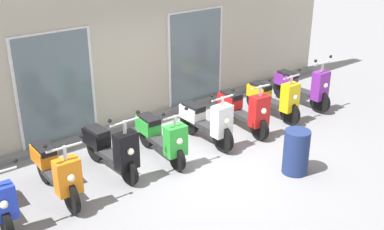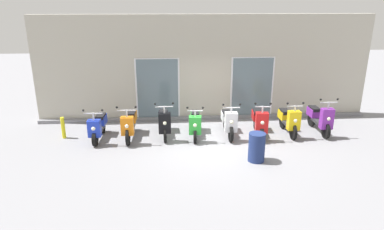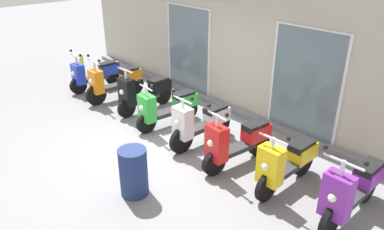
{
  "view_description": "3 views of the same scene",
  "coord_description": "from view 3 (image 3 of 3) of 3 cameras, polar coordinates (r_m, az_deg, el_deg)",
  "views": [
    {
      "loc": [
        -5.05,
        -5.76,
        4.24
      ],
      "look_at": [
        0.21,
        0.74,
        0.69
      ],
      "focal_mm": 44.02,
      "sensor_mm": 36.0,
      "label": 1
    },
    {
      "loc": [
        -1.39,
        -9.7,
        4.25
      ],
      "look_at": [
        -0.63,
        0.56,
        0.8
      ],
      "focal_mm": 32.23,
      "sensor_mm": 36.0,
      "label": 2
    },
    {
      "loc": [
        5.31,
        -3.85,
        3.75
      ],
      "look_at": [
        0.71,
        0.37,
        0.81
      ],
      "focal_mm": 34.68,
      "sensor_mm": 36.0,
      "label": 3
    }
  ],
  "objects": [
    {
      "name": "scooter_green",
      "position": [
        8.12,
        -3.81,
        1.26
      ],
      "size": [
        0.54,
        1.59,
        1.17
      ],
      "color": "black",
      "rests_on": "ground_plane"
    },
    {
      "name": "scooter_white",
      "position": [
        7.35,
        1.3,
        -1.17
      ],
      "size": [
        0.59,
        1.59,
        1.24
      ],
      "color": "black",
      "rests_on": "ground_plane"
    },
    {
      "name": "ground_plane",
      "position": [
        7.56,
        -5.72,
        -4.68
      ],
      "size": [
        40.0,
        40.0,
        0.0
      ],
      "primitive_type": "plane",
      "color": "gray"
    },
    {
      "name": "scooter_purple",
      "position": [
        5.9,
        23.41,
        -10.52
      ],
      "size": [
        0.62,
        1.67,
        1.32
      ],
      "color": "black",
      "rests_on": "ground_plane"
    },
    {
      "name": "trash_bin",
      "position": [
        6.06,
        -8.98,
        -8.65
      ],
      "size": [
        0.46,
        0.46,
        0.81
      ],
      "primitive_type": "cylinder",
      "color": "navy",
      "rests_on": "ground_plane"
    },
    {
      "name": "scooter_red",
      "position": [
        6.72,
        6.89,
        -4.13
      ],
      "size": [
        0.54,
        1.58,
        1.27
      ],
      "color": "black",
      "rests_on": "ground_plane"
    },
    {
      "name": "storefront_facade",
      "position": [
        8.6,
        8.17,
        12.08
      ],
      "size": [
        12.12,
        0.5,
        3.78
      ],
      "color": "#B2AD9E",
      "rests_on": "ground_plane"
    },
    {
      "name": "scooter_orange",
      "position": [
        9.7,
        -11.81,
        5.09
      ],
      "size": [
        0.63,
        1.66,
        1.24
      ],
      "color": "black",
      "rests_on": "ground_plane"
    },
    {
      "name": "scooter_yellow",
      "position": [
        6.26,
        14.33,
        -7.07
      ],
      "size": [
        0.57,
        1.56,
        1.23
      ],
      "color": "black",
      "rests_on": "ground_plane"
    },
    {
      "name": "curb_bollard",
      "position": [
        11.63,
        -16.56,
        7.18
      ],
      "size": [
        0.12,
        0.12,
        0.7
      ],
      "primitive_type": "cylinder",
      "color": "yellow",
      "rests_on": "ground_plane"
    },
    {
      "name": "scooter_black",
      "position": [
        8.9,
        -7.43,
        3.57
      ],
      "size": [
        0.62,
        1.59,
        1.28
      ],
      "color": "black",
      "rests_on": "ground_plane"
    },
    {
      "name": "scooter_blue",
      "position": [
        10.54,
        -14.65,
        6.14
      ],
      "size": [
        0.63,
        1.52,
        1.16
      ],
      "color": "black",
      "rests_on": "ground_plane"
    }
  ]
}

